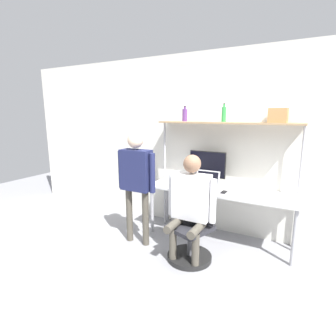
% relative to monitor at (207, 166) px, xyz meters
% --- Properties ---
extents(ground_plane, '(12.00, 12.00, 0.00)m').
position_rel_monitor_xyz_m(ground_plane, '(0.26, -0.47, -1.04)').
color(ground_plane, gray).
extents(wall_back, '(8.00, 0.06, 2.70)m').
position_rel_monitor_xyz_m(wall_back, '(0.26, 0.20, 0.31)').
color(wall_back, silver).
rests_on(wall_back, ground_plane).
extents(desk, '(2.10, 0.62, 0.75)m').
position_rel_monitor_xyz_m(desk, '(0.26, -0.14, -0.36)').
color(desk, white).
rests_on(desk, ground_plane).
extents(shelf_unit, '(2.00, 0.32, 1.70)m').
position_rel_monitor_xyz_m(shelf_unit, '(0.26, 0.00, 0.46)').
color(shelf_unit, '#997A56').
rests_on(shelf_unit, ground_plane).
extents(monitor, '(0.55, 0.21, 0.51)m').
position_rel_monitor_xyz_m(monitor, '(0.00, 0.00, 0.00)').
color(monitor, black).
rests_on(monitor, desk).
extents(laptop, '(0.35, 0.25, 0.25)m').
position_rel_monitor_xyz_m(laptop, '(0.06, -0.18, -0.22)').
color(laptop, silver).
rests_on(laptop, desk).
extents(cell_phone, '(0.07, 0.15, 0.01)m').
position_rel_monitor_xyz_m(cell_phone, '(0.34, -0.24, -0.28)').
color(cell_phone, black).
rests_on(cell_phone, desk).
extents(office_chair, '(0.59, 0.59, 0.90)m').
position_rel_monitor_xyz_m(office_chair, '(0.11, -0.80, -0.77)').
color(office_chair, black).
rests_on(office_chair, ground_plane).
extents(person_seated, '(0.62, 0.47, 1.34)m').
position_rel_monitor_xyz_m(person_seated, '(0.10, -0.84, -0.25)').
color(person_seated, '#4C473D').
rests_on(person_seated, ground_plane).
extents(person_standing, '(0.59, 0.21, 1.57)m').
position_rel_monitor_xyz_m(person_standing, '(-0.73, -0.78, -0.04)').
color(person_standing, '#4C473D').
rests_on(person_standing, ground_plane).
extents(bottle_purple, '(0.08, 0.08, 0.22)m').
position_rel_monitor_xyz_m(bottle_purple, '(-0.38, 0.00, 0.75)').
color(bottle_purple, '#593372').
rests_on(bottle_purple, shelf_unit).
extents(bottle_green, '(0.06, 0.06, 0.25)m').
position_rel_monitor_xyz_m(bottle_green, '(0.22, 0.00, 0.76)').
color(bottle_green, '#2D8C3F').
rests_on(bottle_green, shelf_unit).
extents(storage_box, '(0.22, 0.24, 0.18)m').
position_rel_monitor_xyz_m(storage_box, '(0.92, 0.00, 0.75)').
color(storage_box, '#B27A47').
rests_on(storage_box, shelf_unit).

